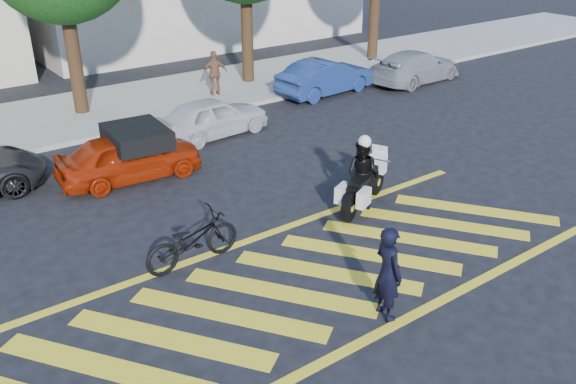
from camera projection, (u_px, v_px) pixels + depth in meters
ground at (307, 281)px, 11.34m from camera, size 90.00×90.00×0.00m
sidewalk at (83, 114)px, 20.03m from camera, size 60.00×5.00×0.15m
crosswalk at (305, 282)px, 11.32m from camera, size 12.33×4.00×0.01m
officer_bike at (388, 273)px, 10.04m from camera, size 0.50×0.68×1.71m
bicycle at (192, 240)px, 11.67m from camera, size 2.02×0.77×1.05m
police_motorcycle at (363, 186)px, 13.85m from camera, size 2.08×1.22×0.98m
officer_moto at (363, 175)px, 13.73m from camera, size 0.89×0.98×1.63m
red_convertible at (129, 157)px, 15.25m from camera, size 3.68×1.70×1.22m
parked_mid_right at (212, 117)px, 18.09m from camera, size 3.60×1.69×1.19m
parked_right at (326, 77)px, 22.04m from camera, size 3.99×1.70×1.28m
parked_far_right at (416, 67)px, 23.55m from camera, size 4.35×2.12×1.22m
pedestrian_right at (215, 73)px, 21.42m from camera, size 0.97×0.56×1.55m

